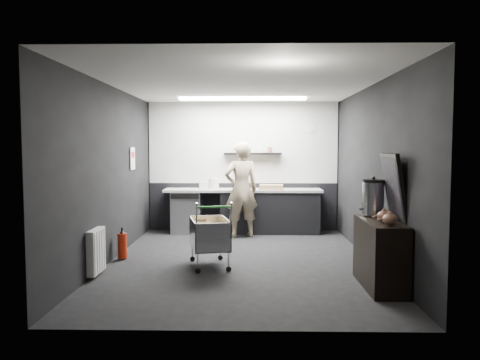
{
  "coord_description": "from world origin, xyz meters",
  "views": [
    {
      "loc": [
        0.14,
        -7.1,
        1.75
      ],
      "look_at": [
        -0.02,
        0.4,
        1.23
      ],
      "focal_mm": 35.0,
      "sensor_mm": 36.0,
      "label": 1
    }
  ],
  "objects": [
    {
      "name": "dado_panel",
      "position": [
        0.0,
        2.73,
        0.5
      ],
      "size": [
        3.95,
        0.02,
        1.0
      ],
      "primitive_type": "cube",
      "color": "black",
      "rests_on": "wall_back"
    },
    {
      "name": "cardboard_box",
      "position": [
        0.58,
        2.37,
        0.95
      ],
      "size": [
        0.5,
        0.39,
        0.09
      ],
      "primitive_type": "cube",
      "rotation": [
        0.0,
        0.0,
        -0.06
      ],
      "color": "#A58658",
      "rests_on": "prep_counter"
    },
    {
      "name": "sideboard",
      "position": [
        1.78,
        -1.28,
        0.54
      ],
      "size": [
        0.48,
        1.12,
        1.68
      ],
      "color": "black",
      "rests_on": "floor"
    },
    {
      "name": "poster_red_band",
      "position": [
        -1.98,
        1.3,
        1.62
      ],
      "size": [
        0.02,
        0.22,
        0.1
      ],
      "primitive_type": "cube",
      "color": "red",
      "rests_on": "poster"
    },
    {
      "name": "wall_right",
      "position": [
        2.0,
        0.0,
        1.35
      ],
      "size": [
        0.0,
        5.5,
        5.5
      ],
      "primitive_type": "plane",
      "rotation": [
        1.57,
        0.0,
        -1.57
      ],
      "color": "black",
      "rests_on": "floor"
    },
    {
      "name": "ceiling_strip",
      "position": [
        0.0,
        1.85,
        2.67
      ],
      "size": [
        2.4,
        0.2,
        0.04
      ],
      "primitive_type": "cube",
      "color": "white",
      "rests_on": "ceiling"
    },
    {
      "name": "white_container",
      "position": [
        -0.8,
        2.37,
        0.98
      ],
      "size": [
        0.2,
        0.17,
        0.16
      ],
      "primitive_type": "cube",
      "rotation": [
        0.0,
        0.0,
        0.21
      ],
      "color": "silver",
      "rests_on": "prep_counter"
    },
    {
      "name": "wall_back",
      "position": [
        0.0,
        2.75,
        1.35
      ],
      "size": [
        5.5,
        0.0,
        5.5
      ],
      "primitive_type": "plane",
      "rotation": [
        1.57,
        0.0,
        0.0
      ],
      "color": "black",
      "rests_on": "floor"
    },
    {
      "name": "person",
      "position": [
        -0.03,
        1.97,
        0.93
      ],
      "size": [
        0.79,
        0.64,
        1.86
      ],
      "primitive_type": "imported",
      "rotation": [
        0.0,
        0.0,
        3.47
      ],
      "color": "beige",
      "rests_on": "floor"
    },
    {
      "name": "floating_shelf",
      "position": [
        0.2,
        2.62,
        1.62
      ],
      "size": [
        1.2,
        0.22,
        0.04
      ],
      "primitive_type": "cube",
      "color": "black",
      "rests_on": "wall_back"
    },
    {
      "name": "wall_clock",
      "position": [
        1.4,
        2.72,
        2.15
      ],
      "size": [
        0.2,
        0.03,
        0.2
      ],
      "primitive_type": "cylinder",
      "rotation": [
        1.57,
        0.0,
        0.0
      ],
      "color": "silver",
      "rests_on": "wall_back"
    },
    {
      "name": "fire_extinguisher",
      "position": [
        -1.85,
        0.07,
        0.23
      ],
      "size": [
        0.15,
        0.15,
        0.48
      ],
      "color": "#AB210B",
      "rests_on": "floor"
    },
    {
      "name": "floor",
      "position": [
        0.0,
        0.0,
        0.0
      ],
      "size": [
        5.5,
        5.5,
        0.0
      ],
      "primitive_type": "plane",
      "color": "black",
      "rests_on": "ground"
    },
    {
      "name": "kitchen_wall_panel",
      "position": [
        0.0,
        2.73,
        1.85
      ],
      "size": [
        3.95,
        0.02,
        1.7
      ],
      "primitive_type": "cube",
      "color": "silver",
      "rests_on": "wall_back"
    },
    {
      "name": "shopping_cart",
      "position": [
        -0.45,
        -0.33,
        0.45
      ],
      "size": [
        0.69,
        0.98,
        0.95
      ],
      "color": "silver",
      "rests_on": "floor"
    },
    {
      "name": "radiator",
      "position": [
        -1.94,
        -0.9,
        0.35
      ],
      "size": [
        0.1,
        0.5,
        0.6
      ],
      "primitive_type": "cube",
      "color": "silver",
      "rests_on": "wall_left"
    },
    {
      "name": "pink_tub",
      "position": [
        -0.6,
        2.42,
        1.01
      ],
      "size": [
        0.21,
        0.21,
        0.21
      ],
      "primitive_type": "cylinder",
      "color": "white",
      "rests_on": "prep_counter"
    },
    {
      "name": "ceiling",
      "position": [
        0.0,
        0.0,
        2.7
      ],
      "size": [
        5.5,
        5.5,
        0.0
      ],
      "primitive_type": "plane",
      "rotation": [
        3.14,
        0.0,
        0.0
      ],
      "color": "white",
      "rests_on": "wall_back"
    },
    {
      "name": "prep_counter",
      "position": [
        0.14,
        2.42,
        0.46
      ],
      "size": [
        3.2,
        0.61,
        0.9
      ],
      "color": "black",
      "rests_on": "floor"
    },
    {
      "name": "wall_left",
      "position": [
        -2.0,
        0.0,
        1.35
      ],
      "size": [
        0.0,
        5.5,
        5.5
      ],
      "primitive_type": "plane",
      "rotation": [
        1.57,
        0.0,
        1.57
      ],
      "color": "black",
      "rests_on": "floor"
    },
    {
      "name": "wall_front",
      "position": [
        0.0,
        -2.75,
        1.35
      ],
      "size": [
        5.5,
        0.0,
        5.5
      ],
      "primitive_type": "plane",
      "rotation": [
        -1.57,
        0.0,
        0.0
      ],
      "color": "black",
      "rests_on": "floor"
    },
    {
      "name": "poster",
      "position": [
        -1.98,
        1.3,
        1.55
      ],
      "size": [
        0.02,
        0.3,
        0.4
      ],
      "primitive_type": "cube",
      "color": "white",
      "rests_on": "wall_left"
    }
  ]
}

